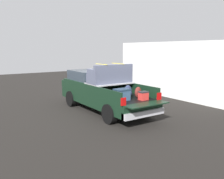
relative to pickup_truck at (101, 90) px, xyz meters
The scene contains 4 objects.
ground_plane 1.00m from the pickup_truck, behind, with size 40.00×40.00×0.00m, color black.
pickup_truck is the anchor object (origin of this frame).
building_facade 5.07m from the pickup_truck, 84.68° to the right, with size 8.52×0.36×3.29m, color white.
trash_can 4.56m from the pickup_truck, 46.73° to the right, with size 0.60×0.60×0.98m.
Camera 1 is at (-9.29, 5.90, 2.88)m, focal length 38.70 mm.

